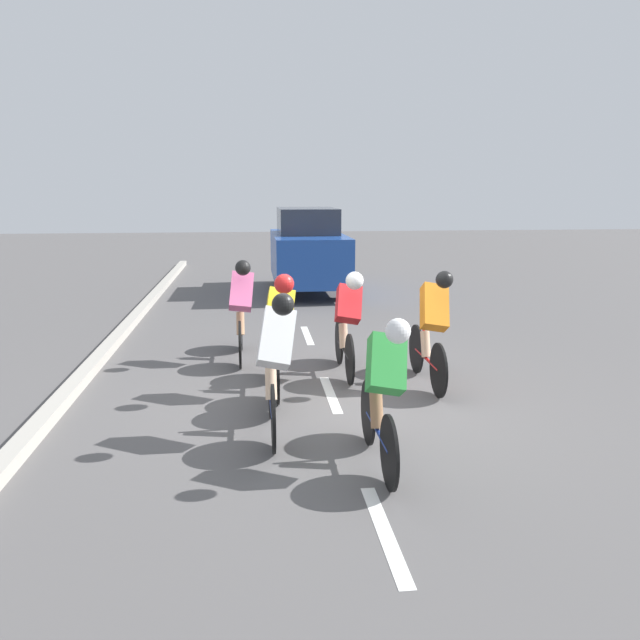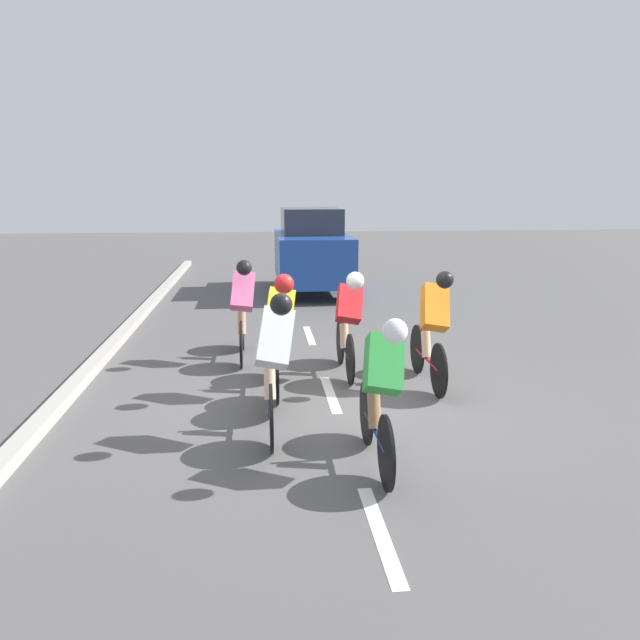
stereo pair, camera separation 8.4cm
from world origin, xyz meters
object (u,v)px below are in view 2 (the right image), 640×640
object	(u,v)px
cyclist_orange	(433,326)
cyclist_pink	(243,307)
cyclist_white	(274,360)
support_car	(311,250)
cyclist_yellow	(279,329)
cyclist_green	(381,388)
cyclist_red	(348,320)

from	to	relation	value
cyclist_orange	cyclist_pink	bearing A→B (deg)	-32.24
cyclist_white	support_car	bearing A→B (deg)	-97.31
cyclist_yellow	cyclist_orange	distance (m)	1.96
cyclist_pink	cyclist_orange	bearing A→B (deg)	147.76
cyclist_green	support_car	xyz separation A→B (m)	(-0.24, -10.02, 0.27)
cyclist_white	cyclist_pink	size ratio (longest dim) A/B	0.95
cyclist_green	cyclist_white	distance (m)	1.28
cyclist_red	cyclist_green	distance (m)	2.90
cyclist_red	cyclist_white	xyz separation A→B (m)	(1.06, 2.03, 0.03)
cyclist_yellow	cyclist_pink	distance (m)	1.68
cyclist_red	cyclist_green	xyz separation A→B (m)	(0.12, 2.90, -0.01)
cyclist_yellow	cyclist_pink	xyz separation A→B (m)	(0.47, -1.61, -0.02)
cyclist_red	cyclist_white	bearing A→B (deg)	62.46
cyclist_orange	support_car	bearing A→B (deg)	-83.46
cyclist_white	cyclist_green	bearing A→B (deg)	137.06
cyclist_white	cyclist_orange	world-z (taller)	cyclist_white
cyclist_red	cyclist_green	world-z (taller)	cyclist_red
cyclist_green	support_car	world-z (taller)	support_car
cyclist_green	support_car	bearing A→B (deg)	-91.36
cyclist_green	cyclist_orange	world-z (taller)	cyclist_orange
cyclist_yellow	support_car	xyz separation A→B (m)	(-1.08, -7.78, 0.21)
cyclist_yellow	cyclist_green	bearing A→B (deg)	110.50
cyclist_green	support_car	size ratio (longest dim) A/B	0.42
cyclist_green	cyclist_orange	distance (m)	2.57
cyclist_white	cyclist_orange	xyz separation A→B (m)	(-2.06, -1.45, -0.01)
cyclist_pink	support_car	size ratio (longest dim) A/B	0.45
cyclist_white	support_car	xyz separation A→B (m)	(-1.17, -9.15, 0.22)
cyclist_green	cyclist_pink	xyz separation A→B (m)	(1.31, -3.85, 0.03)
support_car	cyclist_green	bearing A→B (deg)	88.64
cyclist_white	cyclist_pink	bearing A→B (deg)	-82.80
support_car	cyclist_pink	bearing A→B (deg)	75.88
cyclist_orange	support_car	xyz separation A→B (m)	(0.88, -7.70, 0.23)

